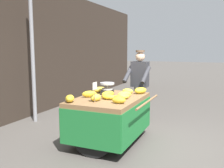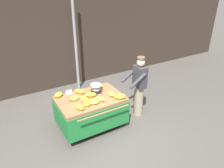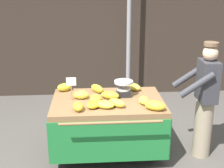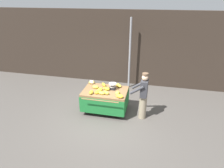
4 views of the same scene
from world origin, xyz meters
name	(u,v)px [view 4 (image 4 of 4)]	position (x,y,z in m)	size (l,w,h in m)	color
ground_plane	(107,118)	(0.00, 0.00, 0.00)	(60.00, 60.00, 0.00)	#514C47
back_wall	(123,48)	(0.00, 3.20, 1.72)	(16.00, 0.24, 3.44)	#332821
street_pole	(130,55)	(0.39, 2.66, 1.59)	(0.09, 0.09, 3.19)	gray
banana_cart	(105,96)	(-0.18, 0.43, 0.63)	(1.62, 1.29, 0.86)	olive
weighing_scale	(113,86)	(0.06, 0.59, 0.98)	(0.28, 0.28, 0.24)	black
price_sign	(92,83)	(-0.70, 0.47, 1.11)	(0.14, 0.01, 0.34)	#997A51
banana_bunch_0	(106,89)	(-0.15, 0.49, 0.92)	(0.15, 0.28, 0.11)	gold
banana_bunch_1	(101,93)	(-0.24, 0.15, 0.91)	(0.17, 0.27, 0.09)	yellow
banana_bunch_2	(98,92)	(-0.38, 0.17, 0.91)	(0.17, 0.24, 0.09)	gold
banana_bunch_3	(91,92)	(-0.59, 0.09, 0.92)	(0.13, 0.23, 0.11)	gold
banana_bunch_4	(92,82)	(-0.83, 0.87, 0.93)	(0.14, 0.22, 0.12)	gold
banana_bunch_5	(100,90)	(-0.36, 0.38, 0.91)	(0.16, 0.26, 0.09)	yellow
banana_bunch_6	(120,96)	(0.42, 0.03, 0.93)	(0.17, 0.28, 0.12)	yellow
banana_bunch_7	(106,93)	(-0.07, 0.18, 0.92)	(0.13, 0.26, 0.11)	yellow
banana_bunch_8	(104,85)	(-0.33, 0.78, 0.93)	(0.11, 0.27, 0.12)	gold
banana_bunch_9	(96,87)	(-0.57, 0.52, 0.92)	(0.15, 0.22, 0.12)	yellow
banana_bunch_10	(118,85)	(0.23, 0.85, 0.92)	(0.15, 0.29, 0.11)	yellow
banana_bunch_11	(118,93)	(0.31, 0.26, 0.92)	(0.14, 0.22, 0.10)	yellow
vendor_person	(143,96)	(1.20, 0.29, 0.87)	(0.59, 0.53, 1.71)	gray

